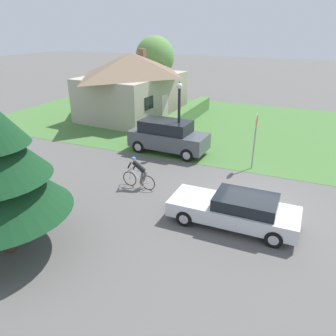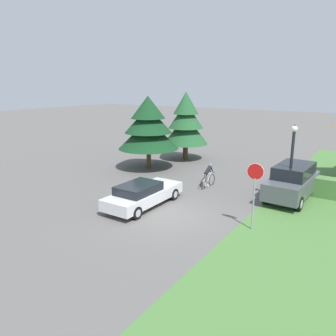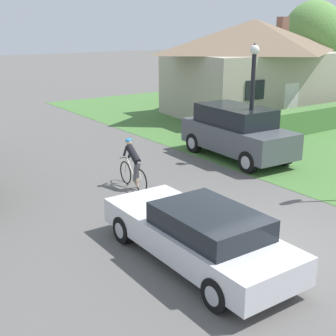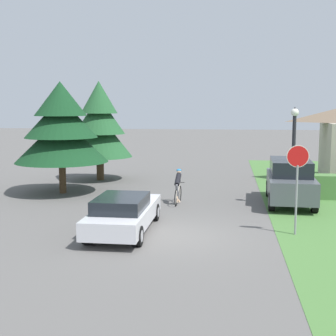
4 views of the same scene
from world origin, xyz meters
name	(u,v)px [view 4 (image 4 of 4)]	position (x,y,z in m)	size (l,w,h in m)	color
ground_plane	(175,237)	(0.00, 0.00, 0.00)	(140.00, 140.00, 0.00)	#5B5956
sedan_left_lane	(124,213)	(-1.76, 0.36, 0.64)	(1.85, 4.77, 1.27)	silver
cyclist	(178,187)	(-0.44, 5.13, 0.72)	(0.44, 1.71, 1.51)	black
parked_suv_right	(290,181)	(4.35, 5.76, 0.98)	(2.10, 4.65, 1.91)	#4C5156
stop_sign	(297,172)	(3.90, 0.73, 2.08)	(0.72, 0.07, 2.95)	gray
street_lamp	(294,146)	(4.35, 5.07, 2.55)	(0.32, 0.32, 4.17)	black
conifer_tall_near	(61,128)	(-6.26, 6.92, 3.16)	(4.44, 4.44, 5.36)	#4C3823
conifer_tall_far	(99,125)	(-5.56, 11.13, 3.15)	(3.68, 3.68, 5.59)	#4C3823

